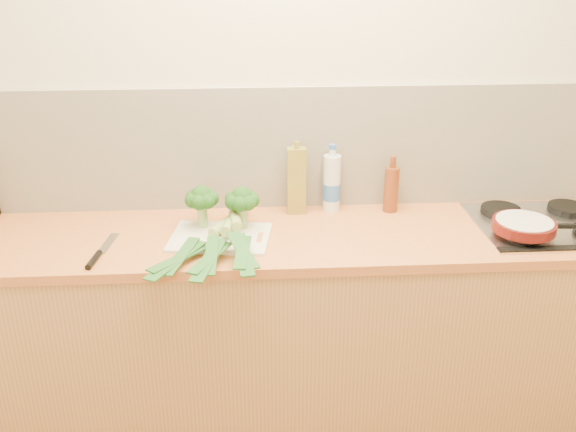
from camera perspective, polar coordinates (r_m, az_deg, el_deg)
The scene contains 15 objects.
room_shell at distance 2.81m, azimuth 0.96°, elevation 6.03°, with size 3.50×3.50×3.50m.
counter at distance 2.86m, azimuth 1.33°, elevation -9.68°, with size 3.20×0.62×0.90m.
gas_hob at distance 2.90m, azimuth 21.98°, elevation -0.61°, with size 0.58×0.50×0.04m.
chopping_board at distance 2.59m, azimuth -6.04°, elevation -1.90°, with size 0.39×0.29×0.01m, color beige.
broccoli_left at distance 2.64m, azimuth -7.70°, elevation 1.51°, with size 0.14×0.14×0.18m.
broccoli_right at distance 2.62m, azimuth -4.13°, elevation 1.40°, with size 0.14×0.14×0.18m.
leek_front at distance 2.58m, azimuth -6.59°, elevation -1.43°, with size 0.38×0.65×0.04m.
leek_mid at distance 2.52m, azimuth -5.65°, elevation -1.50°, with size 0.20×0.65×0.04m.
leek_back at distance 2.52m, azimuth -4.53°, elevation -1.06°, with size 0.13×0.66×0.04m.
chefs_knife at distance 2.53m, azimuth -16.58°, elevation -3.40°, with size 0.07×0.32×0.02m.
skillet at distance 2.73m, azimuth 20.29°, elevation -0.78°, with size 0.37×0.25×0.04m.
oil_tin at distance 2.77m, azimuth 0.76°, elevation 3.17°, with size 0.08×0.05×0.33m.
glass_bottle at distance 2.81m, azimuth 0.66°, elevation 2.88°, with size 0.07×0.07×0.30m.
amber_bottle at distance 2.84m, azimuth 9.16°, elevation 2.44°, with size 0.06×0.06×0.25m.
water_bottle at distance 2.82m, azimuth 3.91°, elevation 2.80°, with size 0.08×0.08×0.28m.
Camera 1 is at (-0.22, -1.18, 2.02)m, focal length 40.00 mm.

